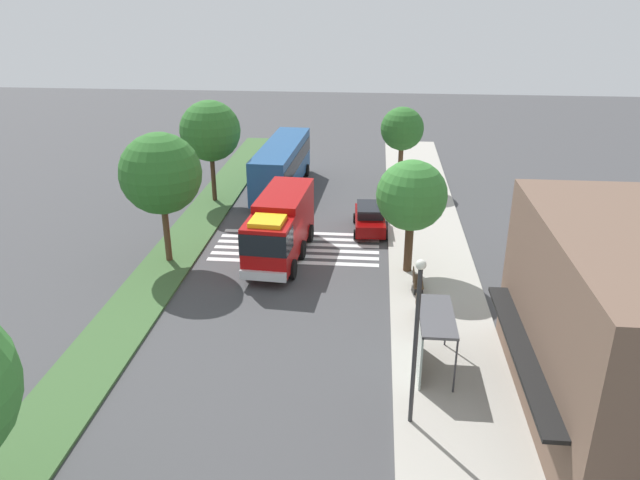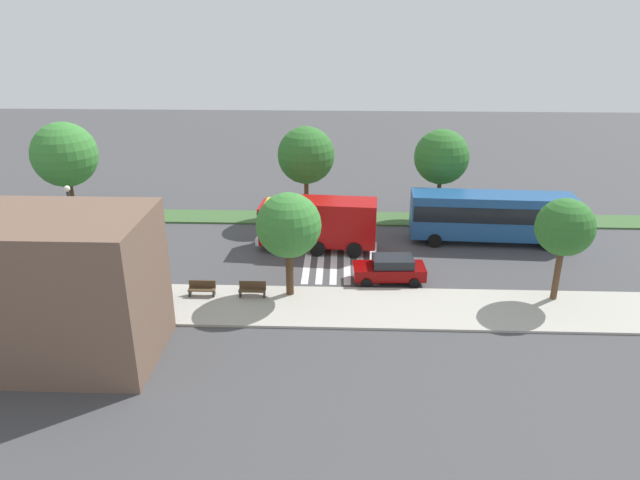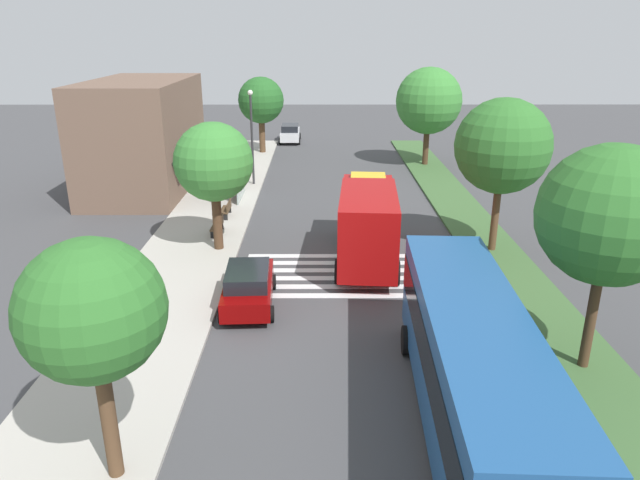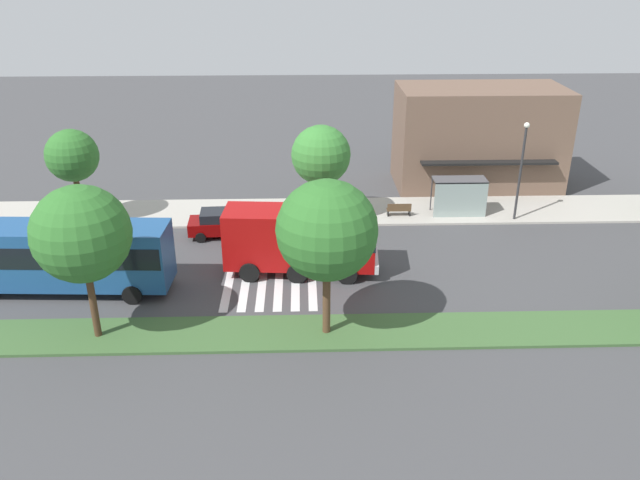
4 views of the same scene
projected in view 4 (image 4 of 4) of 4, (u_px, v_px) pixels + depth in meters
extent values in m
plane|color=#424244|center=(320.00, 266.00, 36.45)|extent=(120.00, 120.00, 0.00)
cube|color=#ADA89E|center=(316.00, 212.00, 43.69)|extent=(60.00, 4.85, 0.14)
cube|color=#3D6033|center=(324.00, 332.00, 29.99)|extent=(60.00, 3.00, 0.14)
cube|color=silver|center=(232.00, 267.00, 36.31)|extent=(0.45, 10.04, 0.01)
cube|color=silver|center=(248.00, 266.00, 36.34)|extent=(0.45, 10.04, 0.01)
cube|color=silver|center=(264.00, 266.00, 36.36)|extent=(0.45, 10.04, 0.01)
cube|color=silver|center=(280.00, 266.00, 36.39)|extent=(0.45, 10.04, 0.01)
cube|color=silver|center=(296.00, 266.00, 36.41)|extent=(0.45, 10.04, 0.01)
cube|color=silver|center=(311.00, 266.00, 36.44)|extent=(0.45, 10.04, 0.01)
cube|color=#A50C0C|center=(352.00, 242.00, 34.85)|extent=(2.63, 2.68, 2.71)
cube|color=#A50C0C|center=(278.00, 237.00, 34.92)|extent=(5.88, 2.92, 3.13)
cube|color=black|center=(359.00, 233.00, 34.61)|extent=(1.95, 2.65, 1.19)
cube|color=silver|center=(376.00, 260.00, 35.26)|extent=(0.43, 2.51, 0.50)
cube|color=yellow|center=(353.00, 217.00, 34.24)|extent=(1.84, 1.87, 0.24)
cylinder|color=black|center=(347.00, 254.00, 36.56)|extent=(1.12, 0.38, 1.10)
cylinder|color=black|center=(347.00, 274.00, 34.29)|extent=(1.12, 0.38, 1.10)
cylinder|color=black|center=(256.00, 252.00, 36.77)|extent=(1.12, 0.38, 1.10)
cylinder|color=black|center=(250.00, 272.00, 34.50)|extent=(1.12, 0.38, 1.10)
cylinder|color=black|center=(300.00, 253.00, 36.67)|extent=(1.12, 0.38, 1.10)
cylinder|color=black|center=(297.00, 273.00, 34.39)|extent=(1.12, 0.38, 1.10)
cube|color=#720505|center=(225.00, 225.00, 39.98)|extent=(4.57, 2.08, 0.77)
cube|color=black|center=(221.00, 215.00, 39.68)|extent=(2.59, 1.76, 0.57)
cylinder|color=black|center=(250.00, 224.00, 41.09)|extent=(0.65, 0.25, 0.64)
cylinder|color=black|center=(249.00, 236.00, 39.39)|extent=(0.65, 0.25, 0.64)
cylinder|color=black|center=(203.00, 226.00, 40.88)|extent=(0.65, 0.25, 0.64)
cylinder|color=black|center=(201.00, 238.00, 39.18)|extent=(0.65, 0.25, 0.64)
cube|color=navy|center=(58.00, 255.00, 32.92)|extent=(11.64, 3.09, 3.19)
cube|color=black|center=(56.00, 248.00, 32.76)|extent=(11.41, 3.13, 1.15)
cylinder|color=black|center=(132.00, 295.00, 32.36)|extent=(1.01, 0.35, 1.00)
cylinder|color=black|center=(146.00, 272.00, 34.68)|extent=(1.01, 0.35, 1.00)
cube|color=#4C4C51|center=(460.00, 180.00, 42.27)|extent=(3.50, 1.40, 0.12)
cube|color=#8C9E99|center=(461.00, 200.00, 42.17)|extent=(3.50, 0.08, 2.40)
cylinder|color=#333338|center=(431.00, 193.00, 43.31)|extent=(0.08, 0.08, 2.40)
cylinder|color=#333338|center=(481.00, 193.00, 43.41)|extent=(0.08, 0.08, 2.40)
cube|color=#4C3823|center=(399.00, 210.00, 42.77)|extent=(1.60, 0.50, 0.08)
cube|color=#4C3823|center=(399.00, 207.00, 42.46)|extent=(1.60, 0.06, 0.45)
cube|color=black|center=(388.00, 213.00, 42.84)|extent=(0.08, 0.45, 0.37)
cube|color=black|center=(409.00, 213.00, 42.88)|extent=(0.08, 0.45, 0.37)
cube|color=#4C3823|center=(354.00, 210.00, 42.68)|extent=(1.60, 0.50, 0.08)
cube|color=#4C3823|center=(354.00, 208.00, 42.37)|extent=(1.60, 0.06, 0.45)
cube|color=black|center=(343.00, 213.00, 42.76)|extent=(0.08, 0.45, 0.37)
cube|color=black|center=(364.00, 213.00, 42.80)|extent=(0.08, 0.45, 0.37)
cylinder|color=#2D2D30|center=(520.00, 175.00, 41.10)|extent=(0.16, 0.16, 6.13)
sphere|color=white|center=(527.00, 125.00, 39.75)|extent=(0.36, 0.36, 0.36)
cube|color=brown|center=(478.00, 137.00, 47.45)|extent=(11.98, 5.99, 7.37)
cube|color=black|center=(489.00, 163.00, 44.74)|extent=(9.58, 0.80, 0.16)
cylinder|color=#513823|center=(79.00, 198.00, 41.25)|extent=(0.37, 0.37, 3.35)
sphere|color=#2D6B28|center=(72.00, 155.00, 40.07)|extent=(3.30, 3.30, 3.30)
cylinder|color=#47301E|center=(321.00, 197.00, 41.74)|extent=(0.46, 0.46, 3.07)
sphere|color=#387F33|center=(321.00, 155.00, 40.55)|extent=(3.79, 3.79, 3.79)
cylinder|color=#47301E|center=(93.00, 301.00, 28.91)|extent=(0.33, 0.33, 3.64)
sphere|color=#2D6B28|center=(81.00, 234.00, 27.53)|extent=(4.29, 4.29, 4.29)
cylinder|color=#513823|center=(327.00, 298.00, 29.21)|extent=(0.36, 0.36, 3.60)
sphere|color=#2D6B28|center=(327.00, 230.00, 27.81)|extent=(4.50, 4.50, 4.50)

